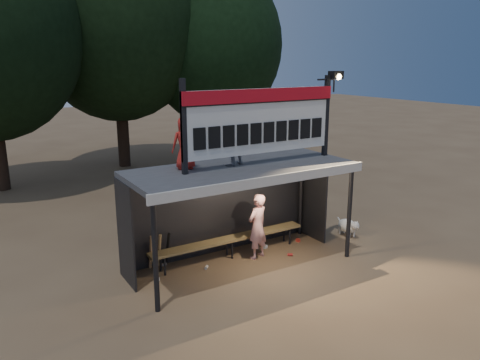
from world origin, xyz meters
The scene contains 12 objects.
ground centered at (0.00, 0.00, 0.00)m, with size 80.00×80.00×0.00m, color brown.
player centered at (0.54, 0.17, 0.78)m, with size 0.57×0.38×1.57m, color white.
child_a centered at (-0.13, 0.23, 2.88)m, with size 0.55×0.43×1.13m, color slate.
child_b centered at (-1.14, 0.42, 2.87)m, with size 0.54×0.35×1.11m, color #B4231B.
dugout_shelter centered at (0.00, 0.24, 1.85)m, with size 5.10×2.08×2.32m.
scoreboard_assembly centered at (0.56, -0.01, 3.32)m, with size 4.10×0.27×1.99m.
bench centered at (0.00, 0.55, 0.43)m, with size 4.00×0.35×0.48m.
tree_mid centered at (1.00, 11.50, 6.17)m, with size 7.22×7.22×10.36m.
tree_right centered at (5.00, 10.50, 5.19)m, with size 6.08×6.08×8.72m.
dog centered at (3.38, 0.08, 0.28)m, with size 0.36×0.81×0.49m.
bats centered at (-1.66, 0.82, 0.43)m, with size 0.47×0.32×0.84m.
litter centered at (0.01, 0.37, 0.04)m, with size 4.02×1.17×0.08m.
Camera 1 is at (-5.19, -8.42, 4.57)m, focal length 35.00 mm.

